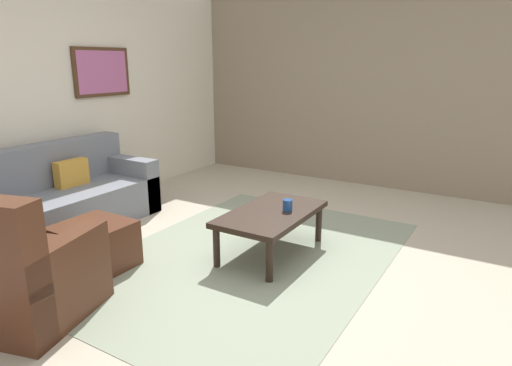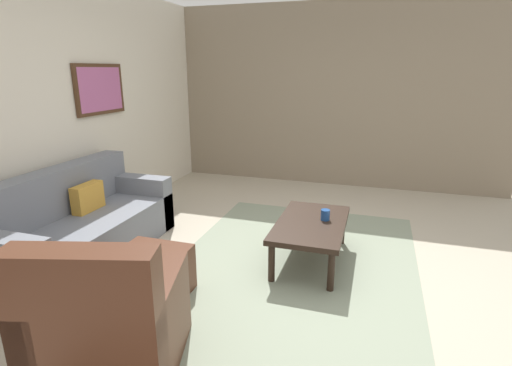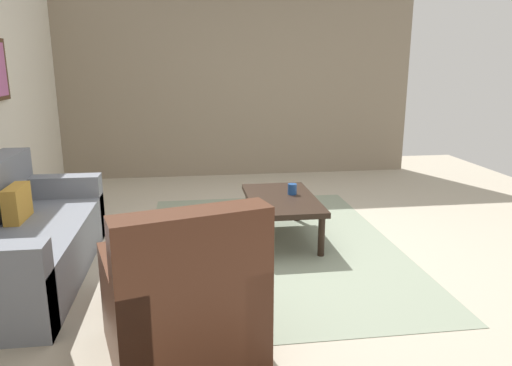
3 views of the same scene
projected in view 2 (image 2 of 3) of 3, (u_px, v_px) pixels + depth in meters
The scene contains 10 objects.
ground_plane at pixel (293, 267), 3.71m from camera, with size 8.00×8.00×0.00m, color #B2A893.
rear_partition at pixel (54, 111), 4.06m from camera, with size 6.00×0.12×2.80m, color silver.
stone_feature_panel at pixel (336, 97), 6.06m from camera, with size 0.12×5.20×2.80m, color gray.
area_rug at pixel (294, 267), 3.71m from camera, with size 3.22×2.27×0.01m, color gray.
couch_main at pixel (76, 229), 3.84m from camera, with size 1.98×0.87×0.88m.
armchair_leather at pixel (108, 331), 2.33m from camera, with size 0.99×0.99×0.95m.
ottoman at pixel (150, 276), 3.15m from camera, with size 0.56×0.56×0.40m, color #4C2819.
coffee_table at pixel (311, 227), 3.74m from camera, with size 1.10×0.64×0.41m.
cup at pixel (325, 215), 3.75m from camera, with size 0.09×0.09×0.10m, color #1E478C.
framed_artwork at pixel (100, 89), 4.58m from camera, with size 0.81×0.04×0.58m.
Camera 2 is at (-3.29, -0.66, 1.82)m, focal length 27.23 mm.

